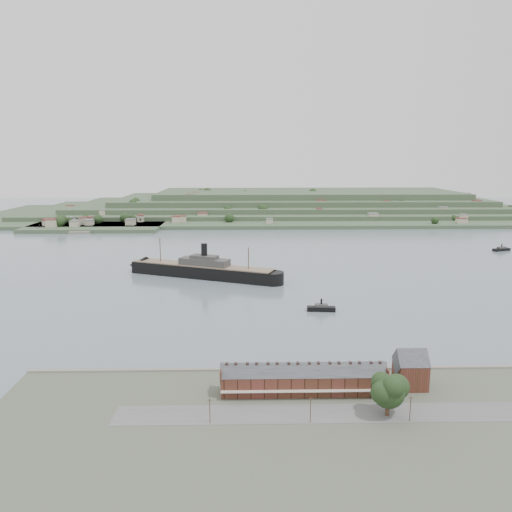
{
  "coord_description": "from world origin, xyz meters",
  "views": [
    {
      "loc": [
        -29.27,
        -323.43,
        80.09
      ],
      "look_at": [
        -21.52,
        30.0,
        9.76
      ],
      "focal_mm": 35.0,
      "sensor_mm": 36.0,
      "label": 1
    }
  ],
  "objects_px": {
    "fig_tree": "(390,390)",
    "steamship": "(198,270)",
    "gabled_building": "(411,370)",
    "tugboat": "(321,308)",
    "terrace_row": "(303,379)"
  },
  "relations": [
    {
      "from": "fig_tree",
      "to": "steamship",
      "type": "bearing_deg",
      "value": 111.67
    },
    {
      "from": "gabled_building",
      "to": "tugboat",
      "type": "distance_m",
      "value": 94.6
    },
    {
      "from": "steamship",
      "to": "gabled_building",
      "type": "bearing_deg",
      "value": -62.52
    },
    {
      "from": "terrace_row",
      "to": "steamship",
      "type": "height_order",
      "value": "steamship"
    },
    {
      "from": "steamship",
      "to": "tugboat",
      "type": "bearing_deg",
      "value": -47.24
    },
    {
      "from": "terrace_row",
      "to": "gabled_building",
      "type": "relative_size",
      "value": 3.95
    },
    {
      "from": "gabled_building",
      "to": "fig_tree",
      "type": "bearing_deg",
      "value": -123.15
    },
    {
      "from": "terrace_row",
      "to": "gabled_building",
      "type": "xyz_separation_m",
      "value": [
        37.5,
        4.02,
        1.34
      ]
    },
    {
      "from": "gabled_building",
      "to": "steamship",
      "type": "xyz_separation_m",
      "value": [
        -88.9,
        170.96,
        -3.02
      ]
    },
    {
      "from": "tugboat",
      "to": "steamship",
      "type": "bearing_deg",
      "value": 132.76
    },
    {
      "from": "terrace_row",
      "to": "steamship",
      "type": "xyz_separation_m",
      "value": [
        -51.4,
        174.98,
        -1.67
      ]
    },
    {
      "from": "fig_tree",
      "to": "tugboat",
      "type": "bearing_deg",
      "value": 91.86
    },
    {
      "from": "tugboat",
      "to": "gabled_building",
      "type": "bearing_deg",
      "value": -79.81
    },
    {
      "from": "fig_tree",
      "to": "gabled_building",
      "type": "bearing_deg",
      "value": 56.85
    },
    {
      "from": "steamship",
      "to": "terrace_row",
      "type": "bearing_deg",
      "value": -73.63
    }
  ]
}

